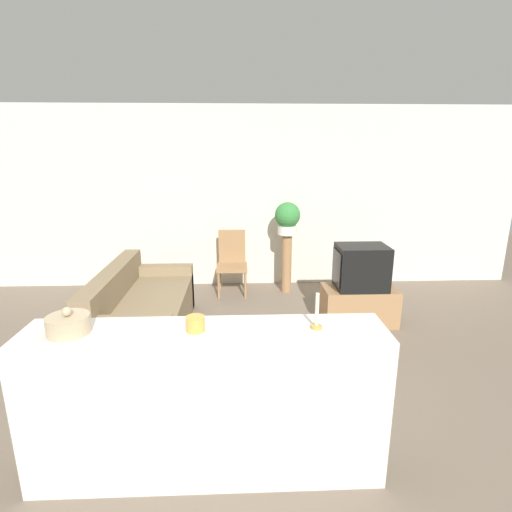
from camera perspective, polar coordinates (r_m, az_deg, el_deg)
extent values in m
plane|color=#756656|center=(3.37, -6.09, -23.17)|extent=(14.00, 14.00, 0.00)
cube|color=beige|center=(6.12, -4.47, 8.20)|extent=(9.00, 0.06, 2.70)
cube|color=#847051|center=(4.72, -15.44, -8.47)|extent=(0.88, 1.84, 0.47)
cube|color=#847051|center=(4.67, -19.84, -3.83)|extent=(0.20, 1.84, 0.33)
cube|color=#847051|center=(3.96, -18.20, -12.41)|extent=(0.88, 0.16, 0.61)
cube|color=#847051|center=(5.46, -13.58, -4.33)|extent=(0.88, 0.16, 0.61)
cube|color=#9E754C|center=(5.08, 14.46, -6.82)|extent=(0.88, 0.47, 0.45)
cube|color=black|center=(4.93, 14.83, -1.54)|extent=(0.59, 0.45, 0.53)
cube|color=black|center=(4.85, 11.47, -1.60)|extent=(0.02, 0.37, 0.41)
cube|color=#9E754C|center=(5.83, -3.44, -1.63)|extent=(0.44, 0.44, 0.04)
cube|color=#9E754C|center=(5.95, -3.45, 1.40)|extent=(0.40, 0.04, 0.50)
cylinder|color=#9E754C|center=(5.72, -5.35, -4.24)|extent=(0.04, 0.04, 0.39)
cylinder|color=#9E754C|center=(5.71, -1.53, -4.21)|extent=(0.04, 0.04, 0.39)
cylinder|color=#9E754C|center=(6.08, -5.18, -3.06)|extent=(0.04, 0.04, 0.39)
cylinder|color=#9E754C|center=(6.07, -1.59, -3.02)|extent=(0.04, 0.04, 0.39)
cylinder|color=#9E754C|center=(5.91, 4.38, -1.06)|extent=(0.15, 0.15, 0.88)
cylinder|color=white|center=(5.79, 4.48, 3.72)|extent=(0.27, 0.27, 0.13)
sphere|color=#38843D|center=(5.75, 4.53, 5.86)|extent=(0.37, 0.37, 0.37)
cube|color=silver|center=(2.75, -6.94, -20.04)|extent=(2.25, 0.44, 1.01)
cylinder|color=tan|center=(2.67, -25.23, -8.84)|extent=(0.25, 0.25, 0.11)
sphere|color=tan|center=(2.64, -25.43, -7.20)|extent=(0.06, 0.06, 0.06)
cylinder|color=gold|center=(2.48, -8.65, -9.54)|extent=(0.12, 0.12, 0.09)
cylinder|color=#B7933D|center=(2.52, 8.60, -9.97)|extent=(0.07, 0.07, 0.02)
cylinder|color=beige|center=(2.48, 8.71, -7.56)|extent=(0.02, 0.02, 0.21)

